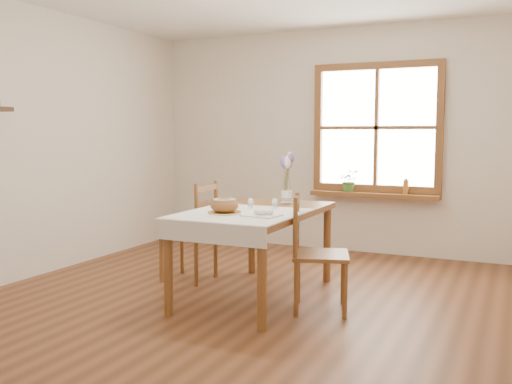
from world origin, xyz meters
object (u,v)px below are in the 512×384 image
Objects in this scene: chair_left at (188,231)px; bread_plate at (224,213)px; chair_right at (321,253)px; flower_vase at (287,198)px; dining_table at (256,220)px.

chair_left reaches higher than bread_plate.
chair_left reaches higher than chair_right.
chair_right reaches higher than bread_plate.
flower_vase is at bearing 77.81° from bread_plate.
dining_table is 1.70× the size of chair_left.
chair_right is (1.44, -0.38, -0.01)m from chair_left.
dining_table is 0.40m from bread_plate.
chair_right is at bearing 19.12° from bread_plate.
dining_table is at bearing 60.01° from chair_right.
chair_left is at bearing 139.13° from bread_plate.
bread_plate is at bearing 90.47° from chair_right.
dining_table is at bearing 74.81° from bread_plate.
dining_table is at bearing -99.82° from flower_vase.
chair_right reaches higher than dining_table.
chair_right is at bearing 74.20° from chair_left.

